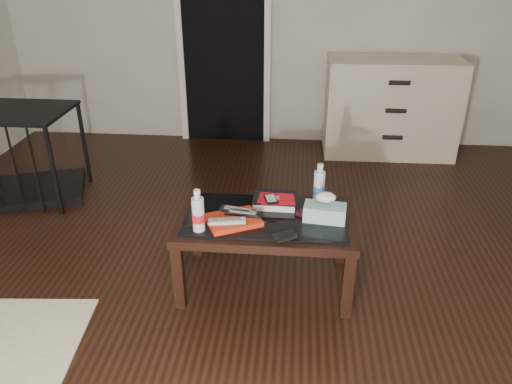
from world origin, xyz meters
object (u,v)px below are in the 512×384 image
water_bottle_left (198,210)px  water_bottle_right (319,183)px  pet_crate (20,169)px  coffee_table (266,225)px  dresser (391,107)px  textbook (275,201)px  tissue_box (325,212)px

water_bottle_left → water_bottle_right: same height
pet_crate → water_bottle_left: size_ratio=4.41×
coffee_table → dresser: (1.02, 2.15, 0.05)m
textbook → water_bottle_left: (-0.39, -0.32, 0.10)m
pet_crate → textbook: bearing=-41.8°
coffee_table → textbook: bearing=73.2°
dresser → water_bottle_right: bearing=-111.0°
dresser → pet_crate: size_ratio=1.15×
dresser → water_bottle_left: (-1.37, -2.33, 0.13)m
dresser → pet_crate: dresser is taller
coffee_table → water_bottle_left: bearing=-152.2°
coffee_table → water_bottle_left: size_ratio=4.20×
dresser → tissue_box: bearing=-108.4°
textbook → tissue_box: size_ratio=1.09×
textbook → tissue_box: bearing=-28.1°
pet_crate → textbook: size_ratio=4.20×
textbook → tissue_box: tissue_box is taller
water_bottle_right → pet_crate: bearing=161.5°
dresser → water_bottle_left: size_ratio=5.07×
dresser → water_bottle_left: dresser is taller
pet_crate → water_bottle_left: bearing=-54.5°
dresser → water_bottle_left: 2.71m
water_bottle_right → textbook: bearing=-166.0°
textbook → tissue_box: 0.33m
dresser → pet_crate: 3.26m
dresser → water_bottle_right: dresser is taller
textbook → water_bottle_right: (0.26, 0.06, 0.10)m
water_bottle_right → tissue_box: water_bottle_right is taller
dresser → textbook: 2.23m
pet_crate → tissue_box: (2.35, -1.00, 0.28)m
water_bottle_left → tissue_box: (0.67, 0.17, -0.07)m
water_bottle_left → coffee_table: bearing=27.8°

